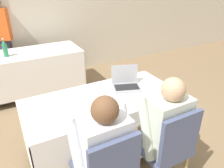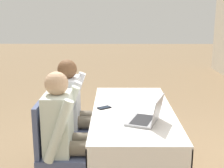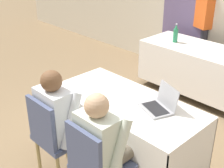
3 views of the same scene
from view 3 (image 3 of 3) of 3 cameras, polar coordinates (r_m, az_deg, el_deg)
ground_plane at (r=3.59m, az=2.33°, el=-13.60°), size 24.00×24.00×0.00m
conference_table_near at (r=3.25m, az=2.51°, el=-5.88°), size 1.63×0.76×0.76m
conference_table_far at (r=4.88m, az=15.13°, el=4.47°), size 1.63×0.76×0.76m
laptop at (r=3.01m, az=8.61°, el=-3.86°), size 0.38×0.35×0.23m
cell_phone at (r=3.01m, az=-1.57°, el=-4.39°), size 0.13×0.15×0.01m
paper_beside_laptop at (r=3.24m, az=2.62°, el=-2.18°), size 0.26×0.33×0.00m
paper_centre_table at (r=3.45m, az=-3.00°, el=-0.31°), size 0.30×0.35×0.00m
paper_left_edge at (r=2.76m, az=8.27°, el=-7.92°), size 0.23×0.31×0.00m
water_bottle at (r=4.92m, az=11.55°, el=8.99°), size 0.07×0.07×0.29m
chair_near_left at (r=3.12m, az=-10.54°, el=-9.05°), size 0.44×0.44×0.93m
chair_near_right at (r=2.72m, az=-2.98°, el=-14.55°), size 0.44×0.44×0.93m
person_checkered_shirt at (r=3.08m, az=-9.18°, el=-5.88°), size 0.50×0.52×1.19m
person_white_shirt at (r=2.68m, az=-1.35°, el=-10.96°), size 0.50×0.52×1.19m
person_red_shirt at (r=5.50m, az=16.22°, el=10.56°), size 0.39×0.31×1.59m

